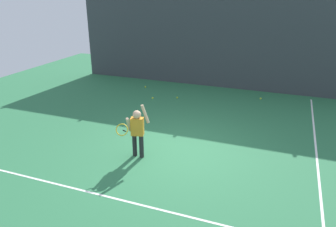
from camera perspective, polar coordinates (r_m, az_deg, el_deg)
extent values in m
plane|color=#2D7247|center=(8.31, 2.10, -6.49)|extent=(20.00, 20.00, 0.00)
cube|color=white|center=(6.45, -5.01, -15.73)|extent=(9.00, 0.05, 0.00)
cube|color=white|center=(8.91, 24.75, -6.58)|extent=(0.05, 9.00, 0.00)
cube|color=#383D42|center=(13.22, 10.75, 12.51)|extent=(12.92, 0.08, 3.83)
cylinder|color=slate|center=(15.66, -13.19, 13.96)|extent=(0.09, 0.09, 3.98)
cylinder|color=slate|center=(14.17, -2.17, 13.74)|extent=(0.09, 0.09, 3.98)
cylinder|color=slate|center=(13.27, 10.82, 12.86)|extent=(0.09, 0.09, 3.98)
cylinder|color=slate|center=(13.09, 24.76, 11.20)|extent=(0.09, 0.09, 3.98)
cylinder|color=#232326|center=(7.97, -5.91, -5.54)|extent=(0.11, 0.11, 0.58)
cylinder|color=#232326|center=(7.88, -4.71, -5.81)|extent=(0.11, 0.11, 0.58)
cube|color=orange|center=(7.71, -5.44, -2.30)|extent=(0.33, 0.24, 0.44)
sphere|color=tan|center=(7.59, -5.52, -0.19)|extent=(0.20, 0.20, 0.20)
cylinder|color=tan|center=(7.57, -4.06, -0.08)|extent=(0.22, 0.12, 0.46)
cylinder|color=tan|center=(7.67, -6.97, -1.94)|extent=(0.14, 0.30, 0.43)
cylinder|color=black|center=(7.62, -7.69, -3.06)|extent=(0.09, 0.24, 0.15)
torus|color=yellow|center=(7.38, -8.13, -2.85)|extent=(0.32, 0.23, 0.26)
sphere|color=#CCE033|center=(12.45, 16.04, 2.55)|extent=(0.07, 0.07, 0.07)
sphere|color=#CCE033|center=(12.05, -2.73, 2.77)|extent=(0.07, 0.07, 0.07)
sphere|color=#CCE033|center=(13.42, -4.01, 4.70)|extent=(0.07, 0.07, 0.07)
sphere|color=#CCE033|center=(12.08, 1.64, 2.82)|extent=(0.07, 0.07, 0.07)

